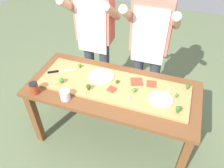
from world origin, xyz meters
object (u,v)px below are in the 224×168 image
at_px(pizza_whole_white_garlic, 101,76).
at_px(broccoli_floret_back_left, 188,86).
at_px(cook_right, 150,41).
at_px(chefs_knife, 57,71).
at_px(cheese_crumble_a, 169,89).
at_px(sauce_jar, 34,88).
at_px(pizza_slice_near_left, 151,84).
at_px(broccoli_floret_back_right, 117,81).
at_px(broccoli_floret_center_left, 80,65).
at_px(broccoli_floret_center_right, 88,87).
at_px(pizza_slice_far_left, 112,89).
at_px(pizza_whole_cheese_artichoke, 161,99).
at_px(broccoli_floret_front_left, 134,90).
at_px(cook_left, 95,32).
at_px(cheese_crumble_c, 85,94).
at_px(broccoli_floret_front_mid, 178,109).
at_px(cheese_crumble_b, 129,98).
at_px(flour_cup, 65,95).
at_px(pizza_slice_near_right, 136,81).
at_px(broccoli_floret_front_right, 61,80).
at_px(prep_table, 113,96).
at_px(broccoli_floret_back_mid, 176,95).

xyz_separation_m(pizza_whole_white_garlic, broccoli_floret_back_left, (0.83, 0.09, 0.02)).
bearing_deg(cook_right, chefs_knife, -146.37).
bearing_deg(cheese_crumble_a, sauce_jar, -160.15).
distance_m(pizza_slice_near_left, broccoli_floret_back_right, 0.33).
xyz_separation_m(chefs_knife, broccoli_floret_center_left, (0.19, 0.14, 0.02)).
height_order(pizza_whole_white_garlic, broccoli_floret_center_right, broccoli_floret_center_right).
xyz_separation_m(pizza_slice_far_left, broccoli_floret_back_right, (0.02, 0.10, 0.02)).
xyz_separation_m(pizza_whole_cheese_artichoke, broccoli_floret_front_left, (-0.25, 0.02, 0.02)).
bearing_deg(cook_left, broccoli_floret_front_left, -43.33).
bearing_deg(cheese_crumble_c, broccoli_floret_front_mid, 3.43).
bearing_deg(broccoli_floret_center_left, cheese_crumble_b, -24.49).
bearing_deg(flour_cup, pizza_whole_cheese_artichoke, 16.87).
relative_size(pizza_slice_near_right, sauce_jar, 0.93).
distance_m(pizza_slice_far_left, sauce_jar, 0.72).
height_order(broccoli_floret_back_left, cheese_crumble_a, broccoli_floret_back_left).
bearing_deg(broccoli_floret_front_right, sauce_jar, -133.74).
distance_m(cheese_crumble_a, flour_cup, 0.96).
height_order(pizza_slice_far_left, flour_cup, flour_cup).
bearing_deg(broccoli_floret_front_right, flour_cup, -52.08).
xyz_separation_m(pizza_whole_white_garlic, cheese_crumble_a, (0.67, 0.02, 0.00)).
distance_m(broccoli_floret_front_left, broccoli_floret_center_right, 0.43).
xyz_separation_m(cheese_crumble_b, cook_left, (-0.60, 0.69, 0.21)).
height_order(prep_table, cheese_crumble_a, cheese_crumble_a).
bearing_deg(pizza_whole_cheese_artichoke, broccoli_floret_center_left, 167.42).
bearing_deg(cheese_crumble_a, prep_table, -166.65).
xyz_separation_m(pizza_whole_cheese_artichoke, cook_left, (-0.87, 0.60, 0.21)).
xyz_separation_m(chefs_knife, broccoli_floret_front_mid, (1.23, -0.16, 0.04)).
relative_size(broccoli_floret_back_mid, cheese_crumble_a, 2.46).
xyz_separation_m(broccoli_floret_back_left, cheese_crumble_c, (-0.88, -0.38, -0.02)).
distance_m(pizza_whole_cheese_artichoke, broccoli_floret_center_left, 0.91).
distance_m(broccoli_floret_front_left, cheese_crumble_c, 0.45).
xyz_separation_m(cheese_crumble_b, flour_cup, (-0.55, -0.17, 0.01)).
xyz_separation_m(pizza_slice_near_left, broccoli_floret_center_right, (-0.54, -0.27, 0.03)).
xyz_separation_m(prep_table, cheese_crumble_b, (0.19, -0.11, 0.14)).
bearing_deg(prep_table, flour_cup, -141.81).
relative_size(broccoli_floret_front_right, broccoli_floret_center_left, 1.25).
distance_m(prep_table, cheese_crumble_a, 0.55).
bearing_deg(pizza_whole_white_garlic, pizza_slice_far_left, -41.83).
bearing_deg(sauce_jar, pizza_whole_cheese_artichoke, 13.53).
relative_size(chefs_knife, broccoli_floret_front_mid, 3.50).
height_order(broccoli_floret_front_left, sauce_jar, sauce_jar).
xyz_separation_m(pizza_whole_white_garlic, broccoli_floret_front_mid, (0.78, -0.24, 0.04)).
relative_size(broccoli_floret_back_right, cook_left, 0.02).
height_order(pizza_whole_cheese_artichoke, cook_right, cook_right).
bearing_deg(broccoli_floret_front_mid, broccoli_floret_front_left, 163.16).
relative_size(broccoli_floret_front_right, broccoli_floret_front_mid, 0.87).
distance_m(pizza_whole_white_garlic, broccoli_floret_back_left, 0.84).
distance_m(broccoli_floret_front_right, cheese_crumble_a, 1.03).
relative_size(pizza_slice_near_left, broccoli_floret_back_left, 1.71).
bearing_deg(broccoli_floret_front_mid, flour_cup, -171.70).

